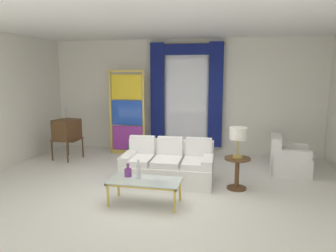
% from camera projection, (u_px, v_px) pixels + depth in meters
% --- Properties ---
extents(ground_plane, '(16.00, 16.00, 0.00)m').
position_uv_depth(ground_plane, '(156.00, 190.00, 6.01)').
color(ground_plane, white).
extents(wall_rear, '(8.00, 0.12, 3.00)m').
position_uv_depth(wall_rear, '(183.00, 96.00, 8.71)').
color(wall_rear, white).
rests_on(wall_rear, ground).
extents(wall_left, '(0.12, 7.00, 3.00)m').
position_uv_depth(wall_left, '(0.00, 102.00, 7.09)').
color(wall_left, white).
rests_on(wall_left, ground).
extents(ceiling_slab, '(8.00, 7.60, 0.04)m').
position_uv_depth(ceiling_slab, '(165.00, 26.00, 6.27)').
color(ceiling_slab, white).
extents(curtained_window, '(2.00, 0.17, 2.70)m').
position_uv_depth(curtained_window, '(186.00, 88.00, 8.48)').
color(curtained_window, white).
rests_on(curtained_window, ground).
extents(couch_white_long, '(1.78, 0.97, 0.86)m').
position_uv_depth(couch_white_long, '(169.00, 166.00, 6.45)').
color(couch_white_long, white).
rests_on(couch_white_long, ground).
extents(coffee_table, '(1.18, 0.56, 0.41)m').
position_uv_depth(coffee_table, '(145.00, 182.00, 5.31)').
color(coffee_table, silver).
rests_on(coffee_table, ground).
extents(bottle_blue_decanter, '(0.12, 0.12, 0.23)m').
position_uv_depth(bottle_blue_decanter, '(128.00, 172.00, 5.47)').
color(bottle_blue_decanter, '#753384').
rests_on(bottle_blue_decanter, coffee_table).
extents(bottle_crystal_tall, '(0.06, 0.06, 0.33)m').
position_uv_depth(bottle_crystal_tall, '(138.00, 171.00, 5.35)').
color(bottle_crystal_tall, silver).
rests_on(bottle_crystal_tall, coffee_table).
extents(vintage_tv, '(0.63, 0.69, 1.35)m').
position_uv_depth(vintage_tv, '(67.00, 130.00, 8.00)').
color(vintage_tv, brown).
rests_on(vintage_tv, ground).
extents(armchair_white, '(0.88, 0.87, 0.80)m').
position_uv_depth(armchair_white, '(287.00, 160.00, 6.98)').
color(armchair_white, white).
rests_on(armchair_white, ground).
extents(stained_glass_divider, '(0.95, 0.05, 2.20)m').
position_uv_depth(stained_glass_divider, '(127.00, 114.00, 8.42)').
color(stained_glass_divider, gold).
rests_on(stained_glass_divider, ground).
extents(peacock_figurine, '(0.44, 0.60, 0.50)m').
position_uv_depth(peacock_figurine, '(134.00, 151.00, 8.06)').
color(peacock_figurine, beige).
rests_on(peacock_figurine, ground).
extents(round_side_table, '(0.48, 0.48, 0.59)m').
position_uv_depth(round_side_table, '(237.00, 170.00, 6.00)').
color(round_side_table, brown).
rests_on(round_side_table, ground).
extents(table_lamp_brass, '(0.32, 0.32, 0.57)m').
position_uv_depth(table_lamp_brass, '(238.00, 135.00, 5.89)').
color(table_lamp_brass, '#B29338').
rests_on(table_lamp_brass, round_side_table).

